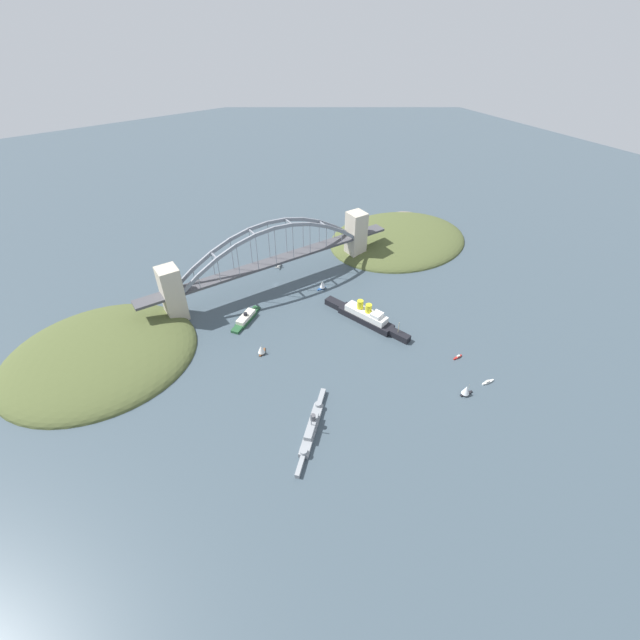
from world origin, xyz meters
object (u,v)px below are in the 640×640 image
Objects in this scene: small_boat_0 at (466,390)px; small_boat_4 at (261,349)px; seaplane_taxiing_near_bridge at (278,265)px; small_boat_2 at (322,284)px; naval_cruiser at (312,428)px; small_boat_3 at (488,382)px; ocean_liner at (366,316)px; harbor_arch_bridge at (273,260)px; harbor_ferry_steamer at (246,318)px; small_boat_1 at (458,357)px.

small_boat_0 reaches higher than small_boat_4.
seaplane_taxiing_near_bridge is 0.86× the size of small_boat_2.
naval_cruiser reaches higher than small_boat_2.
small_boat_2 is 1.00× the size of small_boat_3.
ocean_liner reaches higher than small_boat_2.
seaplane_taxiing_near_bridge is at bearing -80.67° from ocean_liner.
small_boat_0 is 1.00× the size of small_boat_2.
small_boat_4 is (91.34, 50.51, -0.35)m from small_boat_2.
harbor_arch_bridge is 51.67m from small_boat_2.
small_boat_3 is at bearing 105.79° from ocean_liner.
harbor_ferry_steamer is 3.46× the size of small_boat_3.
harbor_arch_bridge reaches higher than small_boat_1.
ocean_liner is 103.94m from harbor_ferry_steamer.
ocean_liner is 8.89× the size of small_boat_4.
ocean_liner is 95.34m from small_boat_4.
small_boat_4 is (56.97, 82.30, -22.21)m from harbor_arch_bridge.
small_boat_2 is (3.20, -62.74, -0.62)m from ocean_liner.
small_boat_1 is 154.98m from small_boat_4.
seaplane_taxiing_near_bridge is at bearing -112.88° from naval_cruiser.
small_boat_3 is at bearing 125.23° from harbor_ferry_steamer.
ocean_liner is at bearing -85.94° from small_boat_0.
small_boat_1 is at bearing -93.40° from small_boat_3.
seaplane_taxiing_near_bridge is 0.86× the size of small_boat_3.
small_boat_2 is at bearing -75.70° from small_boat_1.
seaplane_taxiing_near_bridge reaches higher than small_boat_3.
naval_cruiser is 5.63× the size of small_boat_4.
small_boat_2 is at bearing -151.06° from small_boat_4.
harbor_arch_bridge reaches higher than naval_cruiser.
small_boat_4 is at bearing -7.37° from ocean_liner.
small_boat_1 is (-24.78, -30.06, -3.82)m from small_boat_0.
naval_cruiser is 136.55m from small_boat_3.
harbor_arch_bridge reaches higher than small_boat_3.
small_boat_2 is at bearing -125.92° from naval_cruiser.
harbor_arch_bridge is 24.76× the size of small_boat_2.
naval_cruiser is 131.57m from harbor_ferry_steamer.
seaplane_taxiing_near_bridge is 233.94m from small_boat_3.
small_boat_1 is (-118.75, 134.37, -1.68)m from harbor_ferry_steamer.
harbor_ferry_steamer is 46.23m from small_boat_4.
small_boat_3 is (-33.70, 170.57, -3.97)m from small_boat_2.
harbor_arch_bridge is 24.72× the size of small_boat_0.
small_boat_0 is at bearing 93.64° from small_boat_2.
small_boat_4 is at bearing -43.83° from small_boat_3.
naval_cruiser is 210.17m from seaplane_taxiing_near_bridge.
small_boat_2 is 173.91m from small_boat_3.
ocean_liner is 9.52× the size of seaplane_taxiing_near_bridge.
seaplane_taxiing_near_bridge is at bearing -77.58° from small_boat_3.
harbor_ferry_steamer is 3.76× the size of small_boat_4.
naval_cruiser is at bearing 69.11° from harbor_arch_bridge.
small_boat_4 is at bearing -35.02° from small_boat_1.
naval_cruiser is 167.62m from small_boat_2.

